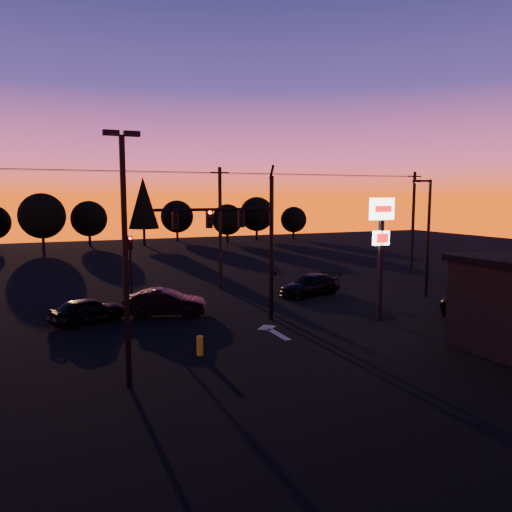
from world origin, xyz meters
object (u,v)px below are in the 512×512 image
Objects in this scene: pylon_sign at (381,232)px; suv_parked at (489,312)px; traffic_signal_mast at (245,233)px; car_left at (88,310)px; car_right at (310,285)px; streetlight at (427,233)px; parking_lot_light at (125,243)px; secondary_signal at (131,259)px; car_mid at (165,303)px; bollard at (200,346)px.

pylon_sign reaches higher than suv_parked.
traffic_signal_mast is 2.09× the size of car_left.
car_left is at bearing -99.08° from car_right.
streetlight is 8.72m from car_right.
parking_lot_light is at bearing -66.22° from car_right.
car_mid is (1.19, -4.32, -2.09)m from secondary_signal.
car_left is 0.75× the size of suv_parked.
parking_lot_light reaches higher than bollard.
traffic_signal_mast reaches higher than car_right.
pylon_sign is 1.45× the size of car_mid.
pylon_sign is at bearing 17.23° from parking_lot_light.
bollard is (-17.99, -6.09, -3.99)m from streetlight.
parking_lot_light is 1.95× the size of car_mid.
bollard is 14.70m from car_right.
traffic_signal_mast reaches higher than secondary_signal.
car_left is 4.23m from car_mid.
parking_lot_light reaches higher than streetlight.
traffic_signal_mast is 1.56× the size of suv_parked.
car_mid is at bearing -74.63° from secondary_signal.
pylon_sign is 7.08m from suv_parked.
pylon_sign reaches higher than secondary_signal.
suv_parked is at bearing -99.42° from car_mid.
parking_lot_light reaches higher than pylon_sign.
streetlight is at bearing -116.92° from car_left.
traffic_signal_mast is 10.00× the size of bollard.
pylon_sign is 12.89m from car_mid.
suv_parked is (16.61, -13.39, -2.10)m from secondary_signal.
secondary_signal is 0.79× the size of suv_parked.
car_right is at bearing -58.41° from car_mid.
car_mid is at bearing 139.50° from traffic_signal_mast.
suv_parked is (-2.30, -7.41, -3.66)m from streetlight.
traffic_signal_mast is 9.57m from car_left.
car_left reaches higher than bollard.
streetlight is 9.33× the size of bollard.
traffic_signal_mast is 10.19m from parking_lot_light.
car_mid is 0.96× the size of car_right.
pylon_sign is 8.00m from streetlight.
car_mid is at bearing 155.77° from suv_parked.
traffic_signal_mast is at bearing 49.01° from bollard.
suv_parked is at bearing -38.87° from secondary_signal.
bollard is 8.79m from car_left.
car_mid is at bearing 152.34° from pylon_sign.
traffic_signal_mast is 7.56m from bollard.
car_mid is (-3.71, 3.17, -4.16)m from traffic_signal_mast.
car_left is at bearing 157.70° from traffic_signal_mast.
bollard is (0.92, -12.07, -2.43)m from secondary_signal.
secondary_signal is 5.07× the size of bollard.
bollard is at bearing -130.99° from traffic_signal_mast.
bollard is (-11.08, -2.09, -4.49)m from pylon_sign.
pylon_sign is 8.74m from car_right.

